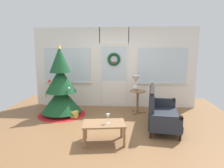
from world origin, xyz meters
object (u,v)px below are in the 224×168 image
wine_glass (108,116)px  coffee_table (104,126)px  gift_box (74,114)px  side_table (138,97)px  table_lamp (136,81)px  christmas_tree (61,90)px  settee_sofa (160,111)px

wine_glass → coffee_table: bearing=168.7°
wine_glass → gift_box: 1.87m
side_table → wine_glass: (-0.67, -2.05, 0.08)m
gift_box → table_lamp: bearing=20.5°
coffee_table → wine_glass: size_ratio=4.66×
coffee_table → gift_box: 1.76m
side_table → coffee_table: side_table is taller
side_table → table_lamp: 0.48m
side_table → wine_glass: size_ratio=3.44×
coffee_table → wine_glass: 0.22m
christmas_tree → coffee_table: christmas_tree is taller
settee_sofa → coffee_table: 1.59m
table_lamp → gift_box: bearing=-159.5°
christmas_tree → wine_glass: 2.28m
table_lamp → coffee_table: table_lamp is taller
christmas_tree → gift_box: christmas_tree is taller
settee_sofa → table_lamp: size_ratio=3.84×
wine_glass → gift_box: size_ratio=1.00×
table_lamp → settee_sofa: bearing=-63.2°
table_lamp → christmas_tree: bearing=-169.9°
coffee_table → gift_box: bearing=124.5°
side_table → gift_box: 1.88m
settee_sofa → wine_glass: size_ratio=8.67×
settee_sofa → gift_box: bearing=168.6°
christmas_tree → table_lamp: (2.12, 0.38, 0.24)m
christmas_tree → settee_sofa: bearing=-14.8°
table_lamp → coffee_table: bearing=-108.6°
coffee_table → wine_glass: wine_glass is taller
christmas_tree → table_lamp: 2.16m
table_lamp → wine_glass: size_ratio=2.26×
gift_box → side_table: bearing=18.7°
settee_sofa → coffee_table: bearing=-141.5°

